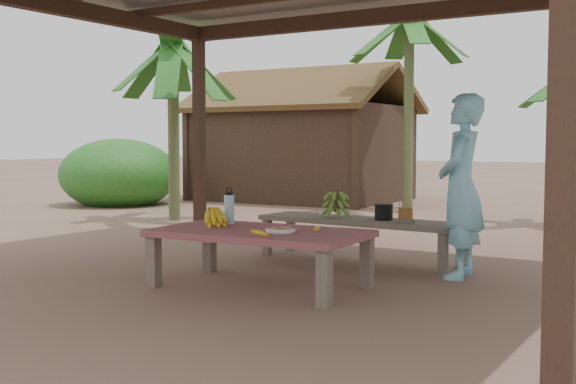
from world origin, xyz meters
The scene contains 15 objects.
ground centered at (0.00, 0.00, 0.00)m, with size 80.00×80.00×0.00m, color brown.
work_table centered at (-0.04, -0.34, 0.43)m, with size 1.85×1.09×0.50m.
bench centered at (0.09, 1.33, 0.39)m, with size 2.23×0.72×0.45m.
ripe_banana_bunch centered at (-0.58, -0.34, 0.59)m, with size 0.30×0.26×0.18m, color yellow, non-canonical shape.
plate centered at (0.20, -0.39, 0.52)m, with size 0.26×0.26×0.04m.
loose_banana_front centered at (0.17, -0.66, 0.52)m, with size 0.04×0.17×0.04m, color yellow.
loose_banana_side centered at (0.43, -0.17, 0.52)m, with size 0.04×0.14×0.04m, color yellow.
water_flask centered at (-0.53, -0.12, 0.64)m, with size 0.09×0.09×0.34m.
green_banana_stalk centered at (-0.19, 1.35, 0.60)m, with size 0.27×0.27×0.31m, color #598C2D, non-canonical shape.
cooking_pot centered at (0.36, 1.36, 0.53)m, with size 0.19×0.19×0.16m, color black.
skewer_rack centered at (0.64, 1.25, 0.57)m, with size 0.18×0.08×0.24m, color #A57F47, non-canonical shape.
woman centered at (1.29, 0.99, 0.85)m, with size 0.62×0.41×1.69m, color #79C7E5.
hut centered at (-4.50, 8.00, 1.10)m, with size 4.40×3.43×2.85m.
banana_plant_nw centered at (-1.63, 6.87, 3.25)m, with size 1.80×1.80×3.76m.
banana_plant_w centered at (-4.17, 3.37, 2.51)m, with size 1.80×1.80×2.99m.
Camera 1 is at (3.39, -5.45, 1.26)m, focal length 45.00 mm.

